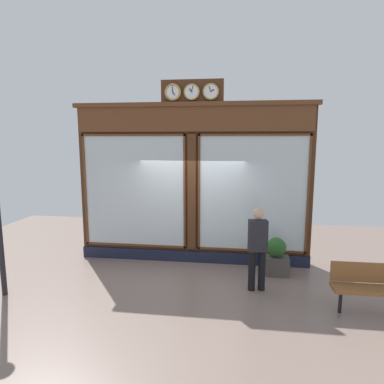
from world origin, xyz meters
TOP-DOWN VIEW (x-y plane):
  - ground_plane at (0.00, 2.80)m, footprint 14.00×14.00m
  - shop_facade at (0.00, -0.13)m, footprint 5.73×0.42m
  - pedestrian at (-1.50, 1.39)m, footprint 0.39×0.27m
  - planter_box at (-1.96, 0.54)m, footprint 0.56×0.36m
  - planter_shrub at (-1.96, 0.54)m, footprint 0.43×0.43m
  - street_bench at (-3.45, 2.04)m, footprint 1.40×0.40m

SIDE VIEW (x-z plane):
  - ground_plane at x=0.00m, z-range 0.00..0.00m
  - planter_box at x=-1.96m, z-range 0.00..0.42m
  - street_bench at x=-3.45m, z-range 0.09..0.96m
  - planter_shrub at x=-1.96m, z-range 0.42..0.85m
  - pedestrian at x=-1.50m, z-range 0.09..1.78m
  - shop_facade at x=0.00m, z-range -0.23..4.12m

